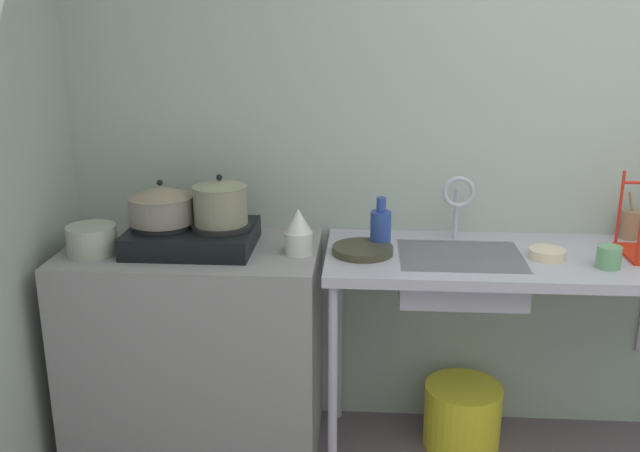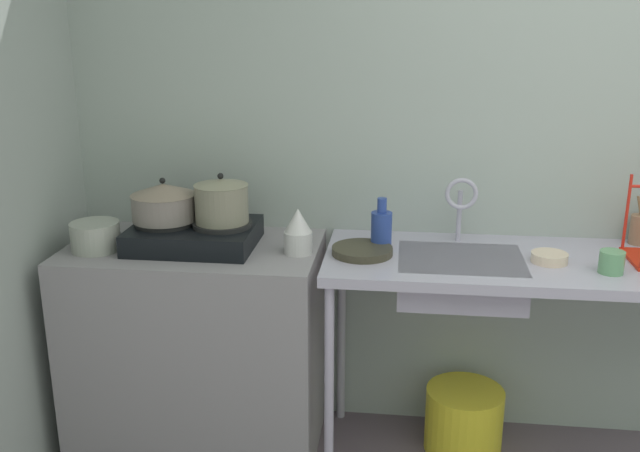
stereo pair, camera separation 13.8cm
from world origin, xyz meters
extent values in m
cube|color=gray|center=(-1.81, 1.30, 0.44)|extent=(1.00, 0.59, 0.89)
cube|color=#ABA4B9|center=(-0.50, 1.30, 0.87)|extent=(1.54, 0.59, 0.04)
cylinder|color=#AEA5BD|center=(-1.23, 1.04, 0.42)|extent=(0.04, 0.04, 0.85)
cylinder|color=#AAA6B4|center=(-1.23, 1.55, 0.42)|extent=(0.04, 0.04, 0.85)
cube|color=black|center=(-1.80, 1.30, 0.93)|extent=(0.49, 0.38, 0.09)
cylinder|color=black|center=(-1.92, 1.30, 0.98)|extent=(0.23, 0.23, 0.02)
cylinder|color=black|center=(-1.68, 1.30, 0.98)|extent=(0.23, 0.23, 0.02)
cylinder|color=slate|center=(-1.92, 1.30, 1.04)|extent=(0.25, 0.25, 0.10)
cone|color=gray|center=(-1.92, 1.30, 1.12)|extent=(0.26, 0.26, 0.04)
sphere|color=black|center=(-1.92, 1.30, 1.15)|extent=(0.02, 0.02, 0.02)
cylinder|color=gray|center=(-1.68, 1.30, 1.07)|extent=(0.21, 0.21, 0.15)
cone|color=gray|center=(-1.68, 1.30, 1.15)|extent=(0.21, 0.21, 0.02)
sphere|color=black|center=(-1.68, 1.30, 1.18)|extent=(0.02, 0.02, 0.02)
cylinder|color=#9D9F93|center=(-2.17, 1.20, 0.95)|extent=(0.19, 0.19, 0.11)
cylinder|color=silver|center=(-1.37, 1.26, 0.93)|extent=(0.11, 0.11, 0.09)
cone|color=silver|center=(-1.37, 1.26, 1.02)|extent=(0.10, 0.10, 0.09)
cube|color=#ABA4B9|center=(-0.75, 1.27, 0.81)|extent=(0.47, 0.38, 0.15)
cylinder|color=#ABA4B9|center=(-0.75, 1.49, 0.99)|extent=(0.02, 0.02, 0.21)
torus|color=#ABA4B9|center=(-0.75, 1.44, 1.10)|extent=(0.13, 0.02, 0.13)
cylinder|color=#393526|center=(-1.13, 1.27, 0.90)|extent=(0.24, 0.24, 0.03)
cylinder|color=red|center=(-0.12, 1.44, 1.04)|extent=(0.01, 0.01, 0.31)
cylinder|color=#609867|center=(-0.23, 1.18, 0.93)|extent=(0.09, 0.09, 0.08)
cylinder|color=beige|center=(-0.43, 1.27, 0.91)|extent=(0.13, 0.13, 0.04)
cylinder|color=navy|center=(-1.06, 1.36, 0.96)|extent=(0.08, 0.08, 0.15)
cylinder|color=navy|center=(-1.06, 1.36, 1.06)|extent=(0.04, 0.04, 0.06)
cylinder|color=#996F52|center=(-0.04, 1.54, 0.95)|extent=(0.07, 0.07, 0.12)
cylinder|color=yellow|center=(-0.69, 1.37, 0.14)|extent=(0.32, 0.32, 0.28)
camera|label=1|loc=(-1.12, -1.32, 1.78)|focal=39.69mm
camera|label=2|loc=(-0.98, -1.30, 1.78)|focal=39.69mm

